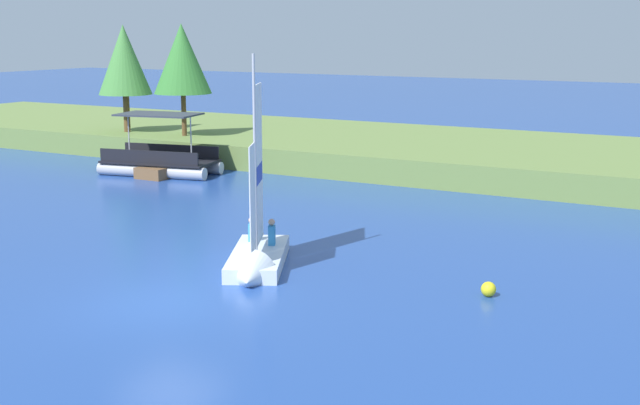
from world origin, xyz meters
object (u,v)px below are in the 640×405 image
at_px(shoreline_tree_left, 124,60).
at_px(sailboat, 255,258).
at_px(shoreline_tree_midleft, 182,59).
at_px(wooden_dock, 178,167).
at_px(pontoon_boat, 160,160).
at_px(channel_buoy, 488,289).

relative_size(shoreline_tree_left, sailboat, 0.89).
xyz_separation_m(shoreline_tree_left, sailboat, (19.33, -16.39, -4.72)).
distance_m(shoreline_tree_left, shoreline_tree_midleft, 3.92).
bearing_deg(wooden_dock, shoreline_tree_midleft, 124.22).
distance_m(pontoon_boat, channel_buoy, 22.27).
bearing_deg(pontoon_boat, sailboat, -52.80).
xyz_separation_m(wooden_dock, channel_buoy, (19.16, -11.35, -0.07)).
relative_size(shoreline_tree_left, wooden_dock, 1.24).
height_order(wooden_dock, sailboat, sailboat).
distance_m(sailboat, pontoon_boat, 17.51).
distance_m(wooden_dock, pontoon_boat, 1.00).
height_order(shoreline_tree_midleft, wooden_dock, shoreline_tree_midleft).
bearing_deg(wooden_dock, pontoon_boat, -118.76).
distance_m(wooden_dock, sailboat, 17.73).
height_order(shoreline_tree_left, pontoon_boat, shoreline_tree_left).
height_order(shoreline_tree_midleft, pontoon_boat, shoreline_tree_midleft).
bearing_deg(pontoon_boat, channel_buoy, -39.44).
height_order(shoreline_tree_left, shoreline_tree_midleft, shoreline_tree_midleft).
bearing_deg(pontoon_boat, shoreline_tree_left, 131.74).
bearing_deg(channel_buoy, wooden_dock, 149.36).
height_order(shoreline_tree_left, sailboat, shoreline_tree_left).
relative_size(shoreline_tree_midleft, wooden_dock, 1.25).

